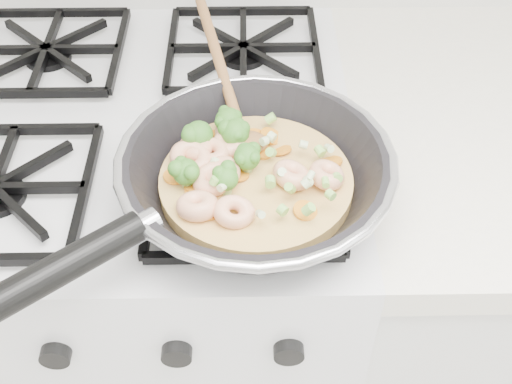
{
  "coord_description": "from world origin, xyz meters",
  "views": [
    {
      "loc": [
        0.16,
        0.99,
        1.47
      ],
      "look_at": [
        0.16,
        1.53,
        0.93
      ],
      "focal_mm": 45.74,
      "sensor_mm": 36.0,
      "label": 1
    }
  ],
  "objects": [
    {
      "name": "stove",
      "position": [
        0.0,
        1.7,
        0.46
      ],
      "size": [
        0.6,
        0.6,
        0.92
      ],
      "color": "white",
      "rests_on": "ground"
    },
    {
      "name": "skillet",
      "position": [
        0.16,
        1.53,
        0.96
      ],
      "size": [
        0.44,
        0.52,
        0.1
      ],
      "rotation": [
        0.0,
        0.0,
        0.04
      ],
      "color": "black",
      "rests_on": "stove"
    }
  ]
}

